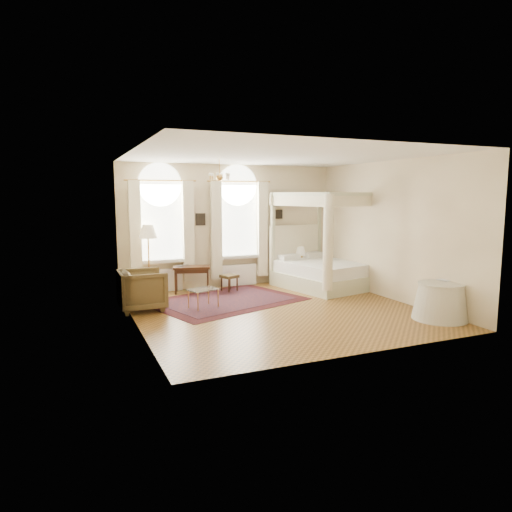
{
  "coord_description": "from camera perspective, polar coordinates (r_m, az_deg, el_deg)",
  "views": [
    {
      "loc": [
        -4.21,
        -8.72,
        2.49
      ],
      "look_at": [
        -0.34,
        0.4,
        1.16
      ],
      "focal_mm": 32.0,
      "sensor_mm": 36.0,
      "label": 1
    }
  ],
  "objects": [
    {
      "name": "window_left",
      "position": [
        11.87,
        -11.67,
        2.64
      ],
      "size": [
        1.62,
        0.27,
        3.29
      ],
      "color": "white",
      "rests_on": "room_walls"
    },
    {
      "name": "laptop",
      "position": [
        11.77,
        -9.29,
        -1.19
      ],
      "size": [
        0.4,
        0.31,
        0.03
      ],
      "primitive_type": "imported",
      "rotation": [
        0.0,
        0.0,
        3.41
      ],
      "color": "black",
      "rests_on": "writing_desk"
    },
    {
      "name": "oriental_rug",
      "position": [
        10.88,
        -3.81,
        -5.57
      ],
      "size": [
        4.01,
        3.4,
        0.01
      ],
      "color": "#400F12",
      "rests_on": "ground"
    },
    {
      "name": "canopy_bed",
      "position": [
        12.41,
        8.34,
        -1.29
      ],
      "size": [
        2.37,
        2.7,
        2.56
      ],
      "color": "beige",
      "rests_on": "ground"
    },
    {
      "name": "writing_desk",
      "position": [
        11.75,
        -8.03,
        -1.74
      ],
      "size": [
        1.02,
        0.72,
        0.69
      ],
      "color": "#351F0E",
      "rests_on": "ground"
    },
    {
      "name": "coffee_table",
      "position": [
        10.16,
        -6.61,
        -4.34
      ],
      "size": [
        0.74,
        0.63,
        0.43
      ],
      "color": "silver",
      "rests_on": "ground"
    },
    {
      "name": "wall_pictures",
      "position": [
        12.47,
        -2.8,
        4.88
      ],
      "size": [
        2.54,
        0.03,
        0.39
      ],
      "color": "black",
      "rests_on": "room_walls"
    },
    {
      "name": "nightstand",
      "position": [
        13.24,
        5.86,
        -2.02
      ],
      "size": [
        0.39,
        0.36,
        0.56
      ],
      "primitive_type": "cube",
      "rotation": [
        0.0,
        0.0,
        -0.01
      ],
      "color": "#351F0E",
      "rests_on": "ground"
    },
    {
      "name": "room_walls",
      "position": [
        9.7,
        2.81,
        4.62
      ],
      "size": [
        6.0,
        6.0,
        6.0
      ],
      "color": "#FCEBC0",
      "rests_on": "ground"
    },
    {
      "name": "stool",
      "position": [
        11.86,
        -3.35,
        -2.7
      ],
      "size": [
        0.49,
        0.49,
        0.44
      ],
      "color": "#483A1F",
      "rests_on": "ground"
    },
    {
      "name": "chandelier",
      "position": [
        10.47,
        -4.58,
        9.9
      ],
      "size": [
        0.51,
        0.45,
        0.5
      ],
      "color": "#B4853C",
      "rests_on": "room_walls"
    },
    {
      "name": "floor_lamp",
      "position": [
        11.53,
        -13.34,
        2.54
      ],
      "size": [
        0.45,
        0.45,
        1.77
      ],
      "color": "#B4853C",
      "rests_on": "ground"
    },
    {
      "name": "book",
      "position": [
        10.07,
        22.16,
        -2.87
      ],
      "size": [
        0.22,
        0.28,
        0.02
      ],
      "primitive_type": "imported",
      "rotation": [
        0.0,
        0.0,
        0.15
      ],
      "color": "black",
      "rests_on": "side_table"
    },
    {
      "name": "side_table",
      "position": [
        9.93,
        22.05,
        -5.29
      ],
      "size": [
        1.09,
        1.09,
        0.74
      ],
      "color": "beige",
      "rests_on": "ground"
    },
    {
      "name": "armchair",
      "position": [
        10.22,
        -14.03,
        -4.13
      ],
      "size": [
        0.99,
        0.96,
        0.89
      ],
      "primitive_type": "imported",
      "rotation": [
        0.0,
        0.0,
        1.58
      ],
      "color": "#4D3D21",
      "rests_on": "ground"
    },
    {
      "name": "window_right",
      "position": [
        12.45,
        -2.14,
        3.02
      ],
      "size": [
        1.62,
        0.27,
        3.29
      ],
      "color": "white",
      "rests_on": "room_walls"
    },
    {
      "name": "ground",
      "position": [
        10.0,
        2.73,
        -6.78
      ],
      "size": [
        6.0,
        6.0,
        0.0
      ],
      "primitive_type": "plane",
      "color": "olive",
      "rests_on": "ground"
    },
    {
      "name": "nightstand_lamp",
      "position": [
        13.19,
        5.59,
        0.51
      ],
      "size": [
        0.31,
        0.31,
        0.46
      ],
      "color": "#B4853C",
      "rests_on": "nightstand"
    }
  ]
}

